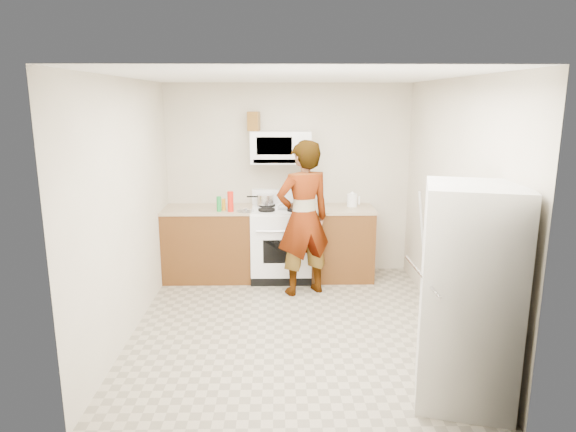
{
  "coord_description": "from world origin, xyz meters",
  "views": [
    {
      "loc": [
        -0.13,
        -4.93,
        2.3
      ],
      "look_at": [
        -0.03,
        0.55,
        1.04
      ],
      "focal_mm": 32.0,
      "sensor_mm": 36.0,
      "label": 1
    }
  ],
  "objects_px": {
    "microwave": "(281,147)",
    "fridge": "(469,296)",
    "saucepan": "(266,200)",
    "kettle": "(352,200)",
    "person": "(303,219)",
    "gas_range": "(281,242)"
  },
  "relations": [
    {
      "from": "person",
      "to": "fridge",
      "type": "relative_size",
      "value": 1.09
    },
    {
      "from": "kettle",
      "to": "gas_range",
      "type": "bearing_deg",
      "value": -156.73
    },
    {
      "from": "gas_range",
      "to": "fridge",
      "type": "bearing_deg",
      "value": -63.54
    },
    {
      "from": "gas_range",
      "to": "person",
      "type": "distance_m",
      "value": 0.75
    },
    {
      "from": "gas_range",
      "to": "person",
      "type": "height_order",
      "value": "person"
    },
    {
      "from": "gas_range",
      "to": "kettle",
      "type": "relative_size",
      "value": 7.02
    },
    {
      "from": "microwave",
      "to": "fridge",
      "type": "distance_m",
      "value": 3.37
    },
    {
      "from": "microwave",
      "to": "fridge",
      "type": "height_order",
      "value": "microwave"
    },
    {
      "from": "microwave",
      "to": "gas_range",
      "type": "bearing_deg",
      "value": -90.0
    },
    {
      "from": "microwave",
      "to": "kettle",
      "type": "distance_m",
      "value": 1.15
    },
    {
      "from": "kettle",
      "to": "microwave",
      "type": "bearing_deg",
      "value": -164.63
    },
    {
      "from": "person",
      "to": "microwave",
      "type": "bearing_deg",
      "value": -91.29
    },
    {
      "from": "gas_range",
      "to": "fridge",
      "type": "distance_m",
      "value": 3.16
    },
    {
      "from": "person",
      "to": "fridge",
      "type": "distance_m",
      "value": 2.54
    },
    {
      "from": "microwave",
      "to": "fridge",
      "type": "bearing_deg",
      "value": -64.54
    },
    {
      "from": "gas_range",
      "to": "saucepan",
      "type": "distance_m",
      "value": 0.58
    },
    {
      "from": "microwave",
      "to": "fridge",
      "type": "xyz_separation_m",
      "value": [
        1.4,
        -2.94,
        -0.85
      ]
    },
    {
      "from": "gas_range",
      "to": "microwave",
      "type": "xyz_separation_m",
      "value": [
        0.0,
        0.13,
        1.21
      ]
    },
    {
      "from": "microwave",
      "to": "saucepan",
      "type": "height_order",
      "value": "microwave"
    },
    {
      "from": "fridge",
      "to": "saucepan",
      "type": "relative_size",
      "value": 7.57
    },
    {
      "from": "gas_range",
      "to": "microwave",
      "type": "distance_m",
      "value": 1.22
    },
    {
      "from": "kettle",
      "to": "person",
      "type": "bearing_deg",
      "value": -118.16
    }
  ]
}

